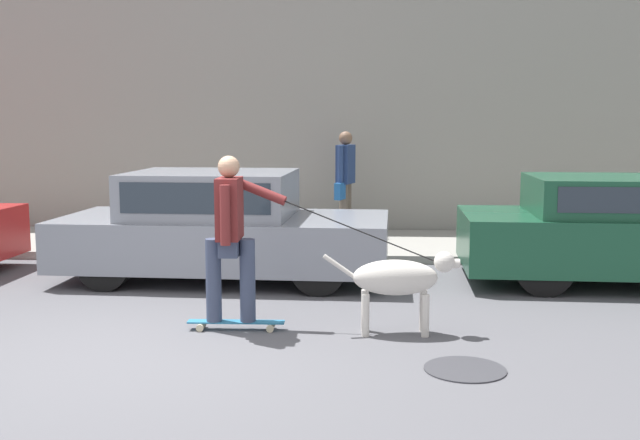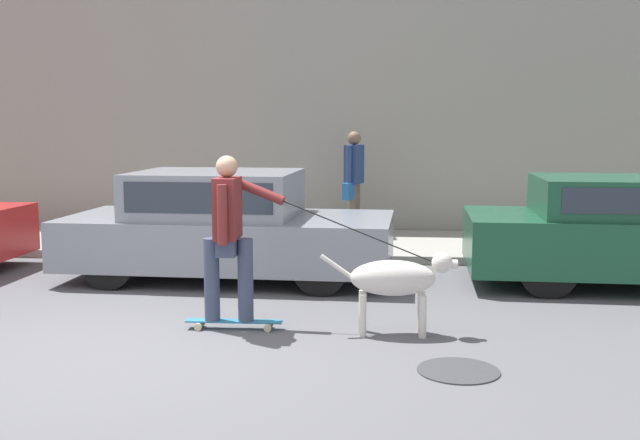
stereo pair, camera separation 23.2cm
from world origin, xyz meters
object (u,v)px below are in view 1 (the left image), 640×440
Objects in this scene: parked_car_1 at (222,228)px; pedestrian_with_bag at (345,178)px; dog at (399,279)px; skateboarder at (231,232)px.

pedestrian_with_bag reaches higher than parked_car_1.
dog is at bearing -46.29° from parked_car_1.
parked_car_1 is at bearing 80.26° from pedestrian_with_bag.
dog is 0.52× the size of skateboarder.
parked_car_1 reaches higher than dog.
dog is 1.60m from skateboarder.
parked_car_1 is 3.24m from pedestrian_with_bag.
parked_car_1 is 1.70× the size of skateboarder.
parked_car_1 is 2.40m from skateboarder.
pedestrian_with_bag is at bearing 94.99° from dog.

